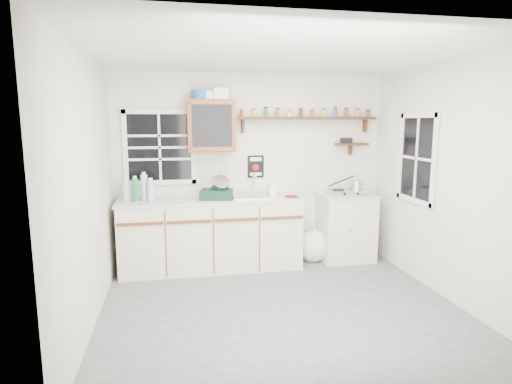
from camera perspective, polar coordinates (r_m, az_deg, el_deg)
room at (r=4.20m, az=3.41°, el=0.75°), size 3.64×3.24×2.54m
main_cabinet at (r=5.52m, az=-5.97°, el=-5.53°), size 2.31×0.63×0.92m
right_cabinet at (r=5.98m, az=11.85°, el=-4.56°), size 0.73×0.57×0.91m
sink at (r=5.50m, az=-0.48°, el=-0.53°), size 0.52×0.44×0.29m
upper_cabinet at (r=5.48m, az=-5.99°, el=8.78°), size 0.60×0.32×0.65m
upper_cabinet_clutter at (r=5.49m, az=-6.41°, el=12.79°), size 0.46×0.24×0.14m
spice_shelf at (r=5.81m, az=6.88°, el=9.83°), size 1.91×0.18×0.34m
secondary_shelf at (r=6.04m, az=12.41°, el=6.31°), size 0.45×0.16×0.24m
warning_sign at (r=5.74m, az=-0.03°, el=3.41°), size 0.22×0.02×0.30m
window_back at (r=5.62m, az=-12.72°, el=5.81°), size 0.93×0.03×0.98m
window_right at (r=5.39m, az=20.68°, el=4.22°), size 0.03×0.78×1.08m
water_bottles at (r=5.40m, az=-15.29°, el=0.37°), size 0.38×0.15×0.35m
dish_rack at (r=5.36m, az=-5.13°, el=0.08°), size 0.45×0.37×0.30m
soap_bottle at (r=5.60m, az=2.22°, el=0.49°), size 0.09×0.09×0.18m
rag at (r=5.49m, az=4.76°, el=-0.60°), size 0.15×0.14×0.02m
hotplate at (r=5.87m, az=12.07°, el=0.02°), size 0.52×0.30×0.07m
saucepan at (r=5.91m, az=13.17°, el=0.91°), size 0.41×0.32×0.19m
trash_bag at (r=5.91m, az=7.65°, el=-7.14°), size 0.42×0.38×0.48m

